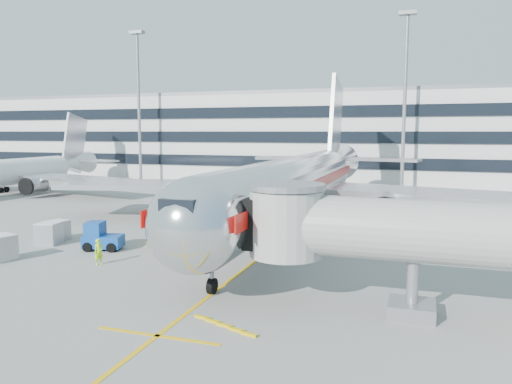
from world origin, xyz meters
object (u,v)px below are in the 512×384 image
(cargo_container_left, at_px, (49,233))
(cargo_container_right, at_px, (58,230))
(baggage_tug, at_px, (101,238))
(cargo_container_front, at_px, (0,248))
(belt_loader, at_px, (179,238))
(ramp_worker, at_px, (99,252))
(main_jet, at_px, (298,183))

(cargo_container_left, bearing_deg, cargo_container_right, 109.19)
(baggage_tug, bearing_deg, cargo_container_front, -133.47)
(baggage_tug, relative_size, cargo_container_left, 1.66)
(belt_loader, height_order, cargo_container_left, belt_loader)
(baggage_tug, xyz_separation_m, ramp_worker, (2.50, -3.69, -0.05))
(main_jet, relative_size, cargo_container_right, 29.81)
(cargo_container_right, relative_size, cargo_container_front, 0.83)
(main_jet, bearing_deg, baggage_tug, -133.34)
(cargo_container_left, xyz_separation_m, cargo_container_front, (0.36, -5.14, 0.03))
(main_jet, xyz_separation_m, cargo_container_left, (-17.13, -12.61, -3.36))
(cargo_container_left, xyz_separation_m, cargo_container_right, (-0.60, 1.72, -0.07))
(baggage_tug, bearing_deg, cargo_container_left, 177.28)
(belt_loader, xyz_separation_m, cargo_container_right, (-10.64, -0.96, 0.14))
(cargo_container_right, bearing_deg, baggage_tug, -19.28)
(main_jet, distance_m, cargo_container_front, 24.65)
(main_jet, bearing_deg, cargo_container_front, -133.38)
(baggage_tug, xyz_separation_m, cargo_container_left, (-5.01, 0.24, -0.06))
(belt_loader, relative_size, baggage_tug, 1.54)
(cargo_container_right, bearing_deg, cargo_container_left, -70.81)
(cargo_container_front, height_order, ramp_worker, cargo_container_front)
(cargo_container_front, bearing_deg, baggage_tug, 46.53)
(cargo_container_left, bearing_deg, baggage_tug, -2.72)
(main_jet, distance_m, cargo_container_right, 21.09)
(baggage_tug, xyz_separation_m, cargo_container_right, (-5.61, 1.96, -0.13))
(cargo_container_left, relative_size, cargo_container_front, 0.92)
(belt_loader, height_order, baggage_tug, belt_loader)
(cargo_container_right, bearing_deg, cargo_container_front, -82.01)
(baggage_tug, bearing_deg, ramp_worker, -55.88)
(main_jet, distance_m, cargo_container_left, 21.54)
(main_jet, bearing_deg, cargo_container_right, -148.45)
(main_jet, relative_size, baggage_tug, 16.19)
(main_jet, height_order, baggage_tug, main_jet)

